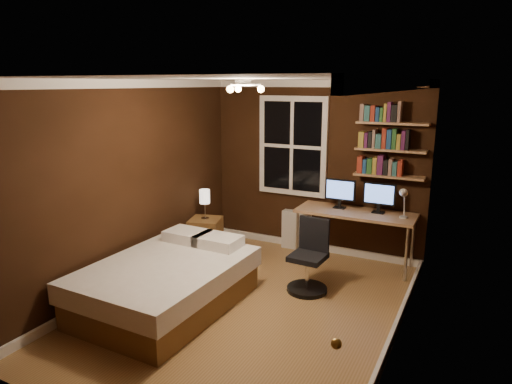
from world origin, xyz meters
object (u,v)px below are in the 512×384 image
at_px(nightstand, 206,236).
at_px(radiator, 295,230).
at_px(bedside_lamp, 205,204).
at_px(monitor_left, 340,194).
at_px(monitor_right, 379,198).
at_px(desk_lamp, 404,203).
at_px(desk, 355,216).
at_px(office_chair, 309,265).
at_px(bed, 168,283).

xyz_separation_m(nightstand, radiator, (1.08, 0.82, 0.02)).
height_order(bedside_lamp, monitor_left, monitor_left).
height_order(bedside_lamp, monitor_right, monitor_right).
bearing_deg(desk_lamp, monitor_left, 168.95).
height_order(desk, desk_lamp, desk_lamp).
bearing_deg(radiator, office_chair, -61.22).
distance_m(nightstand, monitor_right, 2.52).
bearing_deg(bedside_lamp, office_chair, -14.20).
xyz_separation_m(bed, nightstand, (-0.51, 1.56, -0.01)).
height_order(desk, office_chair, office_chair).
relative_size(bed, nightstand, 3.64).
height_order(nightstand, radiator, radiator).
relative_size(desk, desk_lamp, 3.62).
height_order(desk, monitor_right, monitor_right).
relative_size(monitor_left, office_chair, 0.48).
height_order(bed, bedside_lamp, bedside_lamp).
bearing_deg(desk_lamp, bedside_lamp, -169.06).
xyz_separation_m(monitor_right, office_chair, (-0.55, -1.14, -0.64)).
bearing_deg(bed, desk_lamp, 45.18).
height_order(radiator, office_chair, office_chair).
relative_size(bed, bedside_lamp, 4.51).
bearing_deg(bedside_lamp, bed, -71.94).
height_order(nightstand, monitor_left, monitor_left).
bearing_deg(office_chair, monitor_right, 67.17).
relative_size(nightstand, office_chair, 0.61).
height_order(bed, desk_lamp, desk_lamp).
bearing_deg(office_chair, nightstand, 168.85).
distance_m(nightstand, radiator, 1.35).
xyz_separation_m(bed, radiator, (0.57, 2.38, 0.01)).
bearing_deg(bedside_lamp, monitor_left, 21.05).
xyz_separation_m(radiator, desk_lamp, (1.59, -0.30, 0.68)).
distance_m(desk, monitor_right, 0.40).
bearing_deg(radiator, nightstand, -142.73).
height_order(bedside_lamp, desk_lamp, desk_lamp).
bearing_deg(nightstand, desk, 0.78).
xyz_separation_m(bedside_lamp, desk_lamp, (2.67, 0.52, 0.22)).
height_order(radiator, monitor_right, monitor_right).
relative_size(desk_lamp, office_chair, 0.50).
bearing_deg(monitor_right, office_chair, -115.88).
height_order(desk, monitor_left, monitor_left).
bearing_deg(radiator, monitor_left, -10.43).
xyz_separation_m(bedside_lamp, monitor_left, (1.79, 0.69, 0.21)).
distance_m(bed, desk, 2.68).
bearing_deg(bed, desk, 56.13).
relative_size(bed, radiator, 3.36).
bearing_deg(desk_lamp, nightstand, -169.06).
xyz_separation_m(nightstand, bedside_lamp, (0.00, 0.00, 0.49)).
relative_size(desk, monitor_right, 3.75).
distance_m(monitor_left, monitor_right, 0.54).
height_order(radiator, monitor_left, monitor_left).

